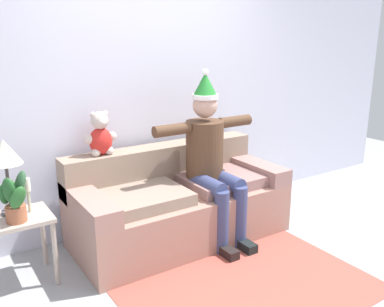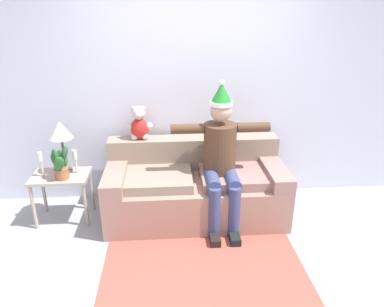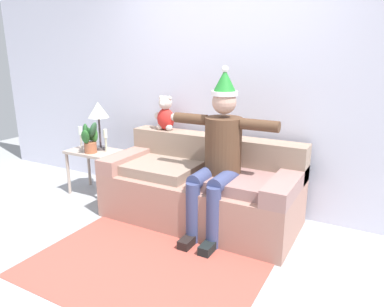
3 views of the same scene
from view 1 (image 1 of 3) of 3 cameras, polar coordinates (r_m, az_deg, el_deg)
name	(u,v)px [view 1 (image 1 of 3)]	position (r m, az deg, el deg)	size (l,w,h in m)	color
ground_plane	(250,289)	(3.25, 8.02, -17.91)	(10.00, 10.00, 0.00)	#9A9D9F
back_wall	(148,85)	(4.02, -6.06, 9.29)	(7.00, 0.10, 2.70)	silver
couch	(178,203)	(3.83, -1.97, -6.77)	(1.92, 0.88, 0.82)	#A27667
person_seated	(211,155)	(3.69, 2.59, -0.27)	(1.02, 0.77, 1.53)	#513624
teddy_bear	(101,136)	(3.61, -12.46, 2.43)	(0.29, 0.17, 0.38)	red
side_table	(9,230)	(3.33, -23.85, -9.55)	(0.59, 0.40, 0.54)	#B19C8F
table_lamp	(5,156)	(3.23, -24.35, -0.29)	(0.24, 0.24, 0.56)	#484449
potted_plant	(14,198)	(3.16, -23.28, -5.66)	(0.24, 0.27, 0.37)	#A45B3C
candle_short	(28,190)	(3.29, -21.63, -4.72)	(0.04, 0.04, 0.26)	beige
area_rug	(251,289)	(3.24, 8.14, -17.93)	(1.81, 1.22, 0.01)	#A94C40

